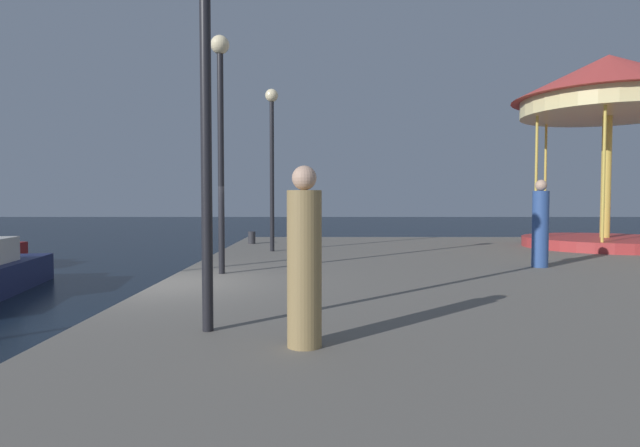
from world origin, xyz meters
The scene contains 9 objects.
ground_plane centered at (0.00, 0.00, 0.00)m, with size 120.00×120.00×0.00m, color black.
quay_dock centered at (7.74, 0.00, 0.40)m, with size 15.48×22.52×0.80m, color slate.
carousel centered at (11.46, 6.83, 5.15)m, with size 5.52×5.52×5.78m.
lamp_post_near_edge centered at (1.58, -3.38, 3.94)m, with size 0.36×0.36×4.64m.
lamp_post_mid_promenade centered at (0.90, 1.13, 3.91)m, with size 0.36×0.36×4.59m.
lamp_post_far_end centered at (1.48, 5.63, 3.87)m, with size 0.36×0.36×4.51m.
bollard_south centered at (0.57, 8.15, 1.00)m, with size 0.24×0.24×0.40m, color #2D2D33.
person_by_the_water centered at (2.66, -4.00, 1.63)m, with size 0.34×0.34×1.77m.
person_mid_promenade centered at (7.53, 2.13, 1.68)m, with size 0.34×0.34×1.87m.
Camera 1 is at (2.82, -9.12, 2.24)m, focal length 29.62 mm.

